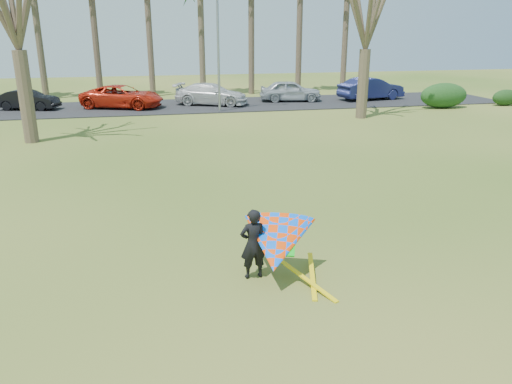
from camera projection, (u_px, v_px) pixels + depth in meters
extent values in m
plane|color=#235212|center=(275.00, 265.00, 11.30)|extent=(100.00, 100.00, 0.00)
cube|color=black|center=(185.00, 106.00, 34.50)|extent=(46.00, 7.00, 0.06)
cylinder|color=#453929|center=(39.00, 38.00, 36.64)|extent=(0.48, 0.48, 9.00)
cylinder|color=#4E3C2F|center=(95.00, 33.00, 37.35)|extent=(0.48, 0.48, 9.70)
cylinder|color=#4C3C2D|center=(149.00, 28.00, 38.06)|extent=(0.48, 0.48, 10.40)
cylinder|color=#4E3F2E|center=(202.00, 37.00, 39.09)|extent=(0.48, 0.48, 9.00)
cylinder|color=brown|center=(251.00, 32.00, 39.80)|extent=(0.48, 0.48, 9.70)
cylinder|color=brown|center=(299.00, 28.00, 40.51)|extent=(0.48, 0.48, 10.40)
cylinder|color=#4F3E2F|center=(345.00, 37.00, 41.54)|extent=(0.48, 0.48, 9.00)
cylinder|color=#46382A|center=(26.00, 97.00, 22.94)|extent=(0.64, 0.64, 4.20)
cylinder|color=#493B2C|center=(363.00, 84.00, 29.44)|extent=(0.64, 0.64, 3.99)
cylinder|color=gray|center=(218.00, 48.00, 30.89)|extent=(0.16, 0.16, 8.00)
ellipsoid|color=#173B15|center=(444.00, 96.00, 33.56)|extent=(3.35, 1.52, 1.67)
ellipsoid|color=#153312|center=(506.00, 98.00, 34.75)|extent=(2.00, 0.94, 1.11)
imported|color=black|center=(28.00, 100.00, 32.55)|extent=(4.12, 2.36, 1.28)
imported|color=red|center=(122.00, 97.00, 33.27)|extent=(5.93, 4.27, 1.50)
imported|color=silver|center=(212.00, 94.00, 34.62)|extent=(5.47, 3.91, 1.47)
imported|color=#A4ACB2|center=(290.00, 91.00, 36.38)|extent=(4.64, 2.40, 1.51)
imported|color=#1A2050|center=(371.00, 89.00, 37.14)|extent=(5.18, 2.61, 1.63)
imported|color=black|center=(253.00, 244.00, 10.51)|extent=(0.59, 0.41, 1.55)
cone|color=#055BFF|center=(277.00, 244.00, 10.35)|extent=(2.13, 2.39, 2.02)
cube|color=#0CBF19|center=(283.00, 247.00, 10.31)|extent=(0.62, 0.60, 0.24)
cube|color=yellow|center=(306.00, 285.00, 10.40)|extent=(0.85, 1.66, 0.28)
cube|color=yellow|center=(312.00, 279.00, 10.62)|extent=(0.56, 1.76, 0.22)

